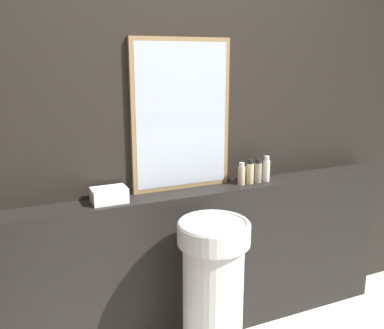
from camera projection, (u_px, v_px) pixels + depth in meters
The scene contains 9 objects.
wall_back at pixel (175, 142), 2.58m from camera, with size 8.00×0.06×2.50m.
vanity_counter at pixel (184, 267), 2.65m from camera, with size 2.90×0.20×0.97m.
pedestal_sink at pixel (213, 297), 2.32m from camera, with size 0.38×0.38×0.92m.
mirror at pixel (181, 116), 2.50m from camera, with size 0.61×0.03×0.89m.
towel_stack at pixel (109, 195), 2.34m from camera, with size 0.19×0.13×0.08m.
shampoo_bottle at pixel (241, 174), 2.67m from camera, with size 0.05×0.05×0.14m.
conditioner_bottle at pixel (250, 172), 2.69m from camera, with size 0.05×0.05×0.15m.
lotion_bottle at pixel (258, 172), 2.72m from camera, with size 0.05×0.05×0.15m.
body_wash_bottle at pixel (266, 170), 2.74m from camera, with size 0.05×0.05×0.17m.
Camera 1 is at (-0.94, -0.75, 1.75)m, focal length 40.00 mm.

